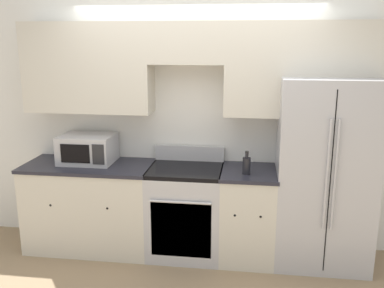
# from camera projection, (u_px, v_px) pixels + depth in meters

# --- Properties ---
(ground_plane) EXTENTS (12.00, 12.00, 0.00)m
(ground_plane) POSITION_uv_depth(u_px,v_px,m) (188.00, 268.00, 4.17)
(ground_plane) COLOR #937A5B
(wall_back) EXTENTS (8.00, 0.39, 2.60)m
(wall_back) POSITION_uv_depth(u_px,v_px,m) (196.00, 101.00, 4.35)
(wall_back) COLOR white
(wall_back) RESTS_ON ground_plane
(lower_cabinets_left) EXTENTS (1.32, 0.64, 0.92)m
(lower_cabinets_left) POSITION_uv_depth(u_px,v_px,m) (91.00, 206.00, 4.50)
(lower_cabinets_left) COLOR beige
(lower_cabinets_left) RESTS_ON ground_plane
(lower_cabinets_right) EXTENTS (0.55, 0.64, 0.92)m
(lower_cabinets_right) POSITION_uv_depth(u_px,v_px,m) (248.00, 214.00, 4.28)
(lower_cabinets_right) COLOR beige
(lower_cabinets_right) RESTS_ON ground_plane
(oven_range) EXTENTS (0.73, 0.65, 1.08)m
(oven_range) POSITION_uv_depth(u_px,v_px,m) (186.00, 211.00, 4.36)
(oven_range) COLOR #B7B7BC
(oven_range) RESTS_ON ground_plane
(refrigerator) EXTENTS (0.90, 0.76, 1.83)m
(refrigerator) POSITION_uv_depth(u_px,v_px,m) (323.00, 172.00, 4.13)
(refrigerator) COLOR #B7B7BC
(refrigerator) RESTS_ON ground_plane
(microwave) EXTENTS (0.54, 0.43, 0.29)m
(microwave) POSITION_uv_depth(u_px,v_px,m) (88.00, 149.00, 4.43)
(microwave) COLOR #B7B7BC
(microwave) RESTS_ON lower_cabinets_left
(bottle) EXTENTS (0.08, 0.08, 0.22)m
(bottle) POSITION_uv_depth(u_px,v_px,m) (247.00, 165.00, 4.05)
(bottle) COLOR black
(bottle) RESTS_ON lower_cabinets_right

